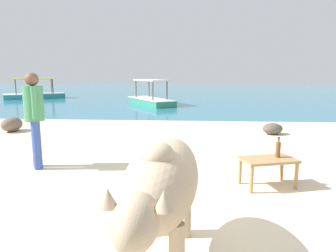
{
  "coord_description": "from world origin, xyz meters",
  "views": [
    {
      "loc": [
        0.56,
        -3.35,
        1.66
      ],
      "look_at": [
        0.1,
        3.0,
        0.55
      ],
      "focal_mm": 32.87,
      "sensor_mm": 36.0,
      "label": 1
    }
  ],
  "objects_px": {
    "low_bench_table": "(268,163)",
    "boat_green": "(151,99)",
    "bottle": "(278,149)",
    "person_standing": "(34,113)",
    "boat_teal": "(35,94)",
    "cow": "(162,181)"
  },
  "relations": [
    {
      "from": "low_bench_table",
      "to": "boat_green",
      "type": "xyz_separation_m",
      "value": [
        -3.16,
        11.6,
        -0.1
      ]
    },
    {
      "from": "low_bench_table",
      "to": "bottle",
      "type": "bearing_deg",
      "value": 10.25
    },
    {
      "from": "bottle",
      "to": "boat_green",
      "type": "xyz_separation_m",
      "value": [
        -3.31,
        11.52,
        -0.28
      ]
    },
    {
      "from": "bottle",
      "to": "low_bench_table",
      "type": "bearing_deg",
      "value": -153.49
    },
    {
      "from": "bottle",
      "to": "boat_green",
      "type": "relative_size",
      "value": 0.08
    },
    {
      "from": "person_standing",
      "to": "boat_teal",
      "type": "distance_m",
      "value": 16.08
    },
    {
      "from": "low_bench_table",
      "to": "boat_teal",
      "type": "distance_m",
      "value": 18.58
    },
    {
      "from": "person_standing",
      "to": "boat_green",
      "type": "bearing_deg",
      "value": 55.8
    },
    {
      "from": "cow",
      "to": "low_bench_table",
      "type": "distance_m",
      "value": 2.38
    },
    {
      "from": "boat_teal",
      "to": "boat_green",
      "type": "xyz_separation_m",
      "value": [
        7.96,
        -3.29,
        0.0
      ]
    },
    {
      "from": "low_bench_table",
      "to": "bottle",
      "type": "height_order",
      "value": "bottle"
    },
    {
      "from": "cow",
      "to": "boat_teal",
      "type": "relative_size",
      "value": 0.53
    },
    {
      "from": "boat_teal",
      "to": "person_standing",
      "type": "bearing_deg",
      "value": 86.65
    },
    {
      "from": "person_standing",
      "to": "bottle",
      "type": "bearing_deg",
      "value": -39.39
    },
    {
      "from": "cow",
      "to": "bottle",
      "type": "height_order",
      "value": "cow"
    },
    {
      "from": "low_bench_table",
      "to": "person_standing",
      "type": "xyz_separation_m",
      "value": [
        -3.72,
        0.63,
        0.6
      ]
    },
    {
      "from": "cow",
      "to": "person_standing",
      "type": "relative_size",
      "value": 1.23
    },
    {
      "from": "cow",
      "to": "low_bench_table",
      "type": "height_order",
      "value": "cow"
    },
    {
      "from": "cow",
      "to": "bottle",
      "type": "bearing_deg",
      "value": 146.41
    },
    {
      "from": "cow",
      "to": "person_standing",
      "type": "distance_m",
      "value": 3.49
    },
    {
      "from": "boat_green",
      "to": "bottle",
      "type": "bearing_deg",
      "value": 164.13
    },
    {
      "from": "cow",
      "to": "boat_green",
      "type": "relative_size",
      "value": 0.53
    }
  ]
}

